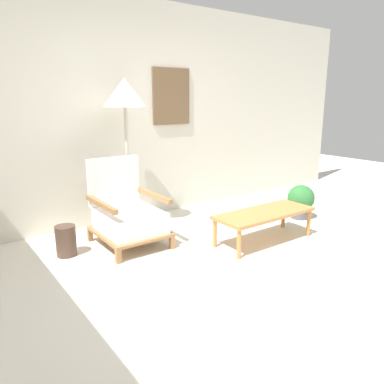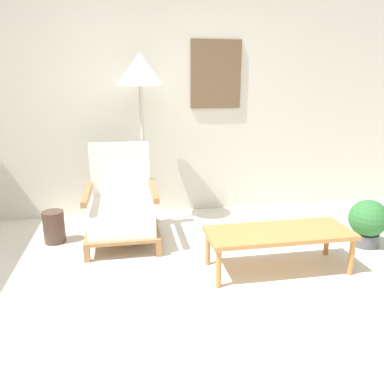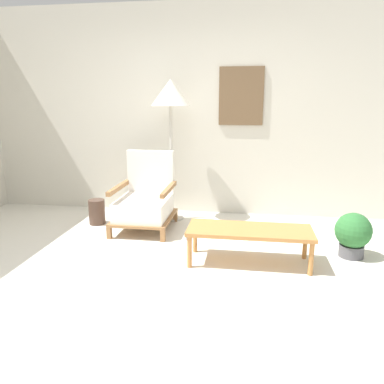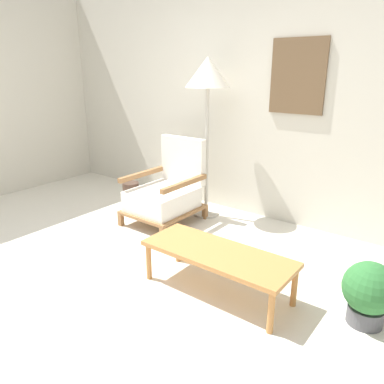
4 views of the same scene
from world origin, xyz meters
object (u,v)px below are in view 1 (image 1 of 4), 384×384
Objects in this scene: coffee_table at (264,215)px; potted_plant at (301,200)px; floor_lamp at (125,99)px; vase at (66,241)px; armchair at (127,214)px.

potted_plant reaches higher than coffee_table.
coffee_table is at bearing -51.36° from floor_lamp.
coffee_table is at bearing -25.42° from vase.
floor_lamp is 5.66× the size of vase.
floor_lamp is at bearing 60.15° from armchair.
potted_plant is (2.23, -0.53, -0.09)m from armchair.
vase is 0.70× the size of potted_plant.
vase is at bearing 154.58° from coffee_table.
floor_lamp reaches higher than vase.
coffee_table is at bearing -163.54° from potted_plant.
armchair is 2.03× the size of potted_plant.
armchair is at bearing 146.26° from coffee_table.
armchair is 2.29m from potted_plant.
armchair reaches higher than potted_plant.
floor_lamp is 1.51× the size of coffee_table.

